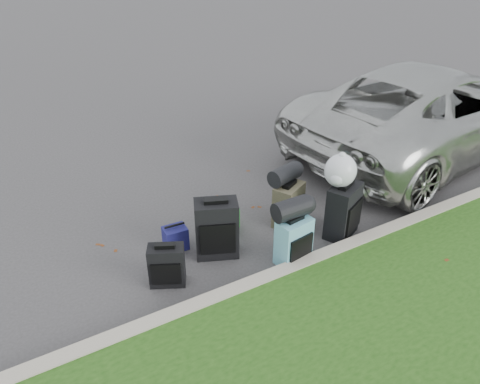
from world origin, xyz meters
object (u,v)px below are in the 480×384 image
suitcase_large_black_right (343,211)px  suv (430,109)px  suitcase_small_black (167,265)px  tote_navy (175,238)px  tote_green (228,219)px  suitcase_teal (294,241)px  suitcase_olive (288,205)px  suitcase_large_black_left (217,229)px

suitcase_large_black_right → suv: bearing=-1.3°
suitcase_small_black → tote_navy: 0.68m
suv → tote_green: bearing=88.6°
suv → suitcase_large_black_right: (-3.12, -1.34, -0.41)m
suitcase_teal → tote_navy: (-1.14, 0.97, -0.15)m
suv → suitcase_teal: 4.31m
suitcase_large_black_right → suitcase_small_black: bearing=149.4°
suitcase_large_black_right → suitcase_teal: bearing=164.8°
tote_green → tote_navy: tote_navy is taller
tote_navy → suitcase_olive: bearing=-5.7°
suitcase_small_black → suitcase_teal: bearing=11.6°
suv → suitcase_teal: suv is taller
tote_green → suitcase_olive: bearing=-39.5°
suitcase_olive → suitcase_teal: (-0.43, -0.72, -0.00)m
suitcase_olive → suitcase_large_black_left: bearing=159.1°
suitcase_small_black → tote_navy: (0.35, 0.57, -0.10)m
suv → tote_green: (-4.36, -0.46, -0.63)m
suitcase_large_black_right → tote_green: size_ratio=2.54×
suitcase_olive → tote_green: (-0.77, 0.31, -0.16)m
suitcase_large_black_left → suitcase_olive: bearing=28.5°
suitcase_teal → tote_green: bearing=100.4°
suitcase_large_black_right → tote_green: 1.54m
suitcase_large_black_right → suitcase_olive: bearing=104.7°
suitcase_small_black → suitcase_large_black_right: (2.38, -0.25, 0.12)m
suitcase_teal → tote_green: size_ratio=2.08×
suitcase_large_black_right → tote_navy: (-2.04, 0.82, -0.21)m
suv → tote_navy: bearing=88.3°
suitcase_small_black → suitcase_teal: (1.48, -0.40, 0.05)m
suitcase_large_black_left → suitcase_olive: size_ratio=1.25×
suitcase_large_black_left → suitcase_large_black_right: size_ratio=1.02×
suv → suitcase_large_black_right: size_ratio=7.57×
suitcase_large_black_left → tote_navy: size_ratio=2.44×
suv → suitcase_olive: bearing=94.8°
suv → suitcase_large_black_right: bearing=105.9°
suitcase_large_black_left → tote_navy: suitcase_large_black_left is taller
suitcase_large_black_left → suitcase_large_black_right: (1.63, -0.46, -0.01)m
suitcase_olive → suitcase_large_black_right: (0.47, -0.57, 0.07)m
suitcase_teal → suitcase_large_black_right: (0.90, 0.15, 0.07)m
suitcase_small_black → suitcase_large_black_left: (0.75, 0.21, 0.12)m
suitcase_teal → tote_navy: suitcase_teal is taller
suitcase_small_black → suitcase_teal: size_ratio=0.84×
suitcase_large_black_left → suitcase_teal: 0.95m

